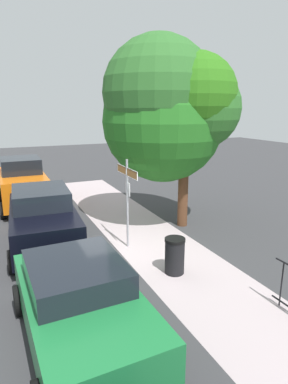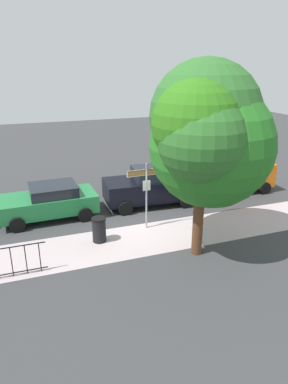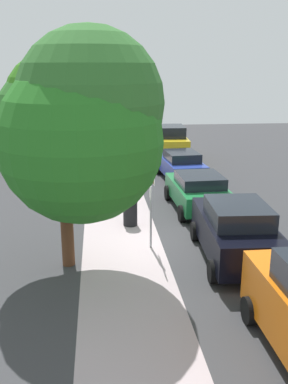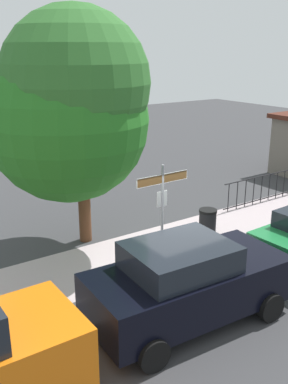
{
  "view_description": "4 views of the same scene",
  "coord_description": "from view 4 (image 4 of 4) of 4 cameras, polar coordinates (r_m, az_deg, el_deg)",
  "views": [
    {
      "loc": [
        8.98,
        -3.13,
        4.3
      ],
      "look_at": [
        0.11,
        0.86,
        1.79
      ],
      "focal_mm": 30.83,
      "sensor_mm": 36.0,
      "label": 1
    },
    {
      "loc": [
        4.45,
        12.81,
        6.45
      ],
      "look_at": [
        0.1,
        0.7,
        1.72
      ],
      "focal_mm": 32.63,
      "sensor_mm": 36.0,
      "label": 2
    },
    {
      "loc": [
        -12.99,
        2.01,
        5.67
      ],
      "look_at": [
        0.65,
        0.54,
        1.66
      ],
      "focal_mm": 40.37,
      "sensor_mm": 36.0,
      "label": 3
    },
    {
      "loc": [
        -6.66,
        -8.26,
        5.62
      ],
      "look_at": [
        -0.13,
        1.22,
        1.85
      ],
      "focal_mm": 41.16,
      "sensor_mm": 36.0,
      "label": 4
    }
  ],
  "objects": [
    {
      "name": "car_black",
      "position": [
        9.51,
        5.62,
        -11.52
      ],
      "size": [
        4.49,
        2.3,
        1.84
      ],
      "rotation": [
        0.0,
        0.0,
        -0.06
      ],
      "color": "black",
      "rests_on": "ground_plane"
    },
    {
      "name": "trash_bin",
      "position": [
        13.61,
        8.22,
        -4.19
      ],
      "size": [
        0.55,
        0.55,
        0.98
      ],
      "color": "black",
      "rests_on": "ground_plane"
    },
    {
      "name": "ground_plane",
      "position": [
        12.01,
        3.88,
        -9.82
      ],
      "size": [
        60.0,
        60.0,
        0.0
      ],
      "primitive_type": "plane",
      "color": "#38383A"
    },
    {
      "name": "shade_tree",
      "position": [
        12.08,
        -9.03,
        11.47
      ],
      "size": [
        4.57,
        4.55,
        6.71
      ],
      "color": "brown",
      "rests_on": "ground_plane"
    },
    {
      "name": "iron_fence",
      "position": [
        17.59,
        15.91,
        0.69
      ],
      "size": [
        4.79,
        0.04,
        1.07
      ],
      "color": "black",
      "rests_on": "ground_plane"
    },
    {
      "name": "sidewalk_strip",
      "position": [
        14.07,
        7.01,
        -5.55
      ],
      "size": [
        24.0,
        2.6,
        0.0
      ],
      "primitive_type": "cube",
      "color": "#B3A1A5",
      "rests_on": "ground_plane"
    },
    {
      "name": "street_sign",
      "position": [
        11.46,
        2.4,
        -0.56
      ],
      "size": [
        1.61,
        0.07,
        2.8
      ],
      "color": "#9EA0A5",
      "rests_on": "ground_plane"
    }
  ]
}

